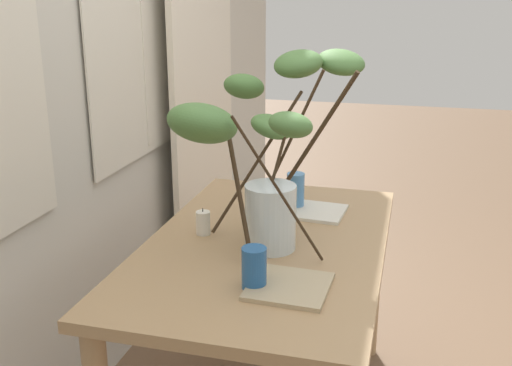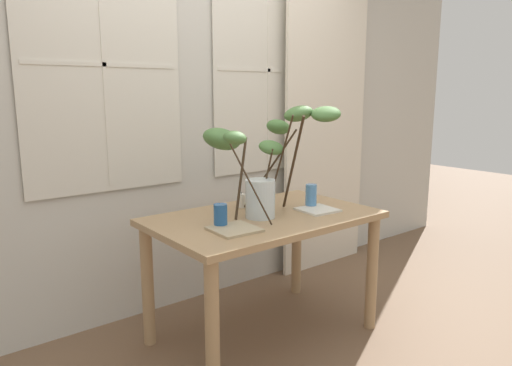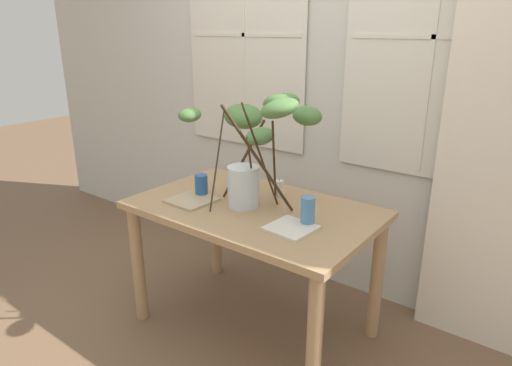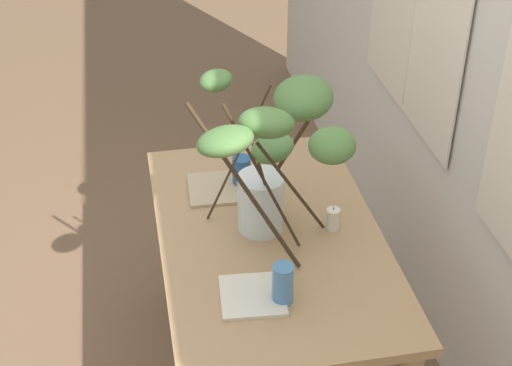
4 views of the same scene
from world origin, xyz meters
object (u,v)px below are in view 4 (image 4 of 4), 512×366
at_px(dining_table, 270,259).
at_px(vase_with_branches, 273,151).
at_px(plate_square_left, 218,188).
at_px(drinking_glass_blue_left, 241,171).
at_px(plate_square_right, 253,296).
at_px(drinking_glass_blue_right, 283,284).
at_px(pillar_candle, 333,219).

relative_size(dining_table, vase_with_branches, 1.63).
height_order(dining_table, plate_square_left, plate_square_left).
bearing_deg(drinking_glass_blue_left, plate_square_right, -6.66).
bearing_deg(drinking_glass_blue_right, drinking_glass_blue_left, -178.69).
relative_size(plate_square_left, plate_square_right, 1.09).
xyz_separation_m(drinking_glass_blue_left, drinking_glass_blue_right, (0.68, 0.02, 0.01)).
distance_m(vase_with_branches, plate_square_right, 0.48).
height_order(drinking_glass_blue_right, plate_square_left, drinking_glass_blue_right).
height_order(dining_table, drinking_glass_blue_right, drinking_glass_blue_right).
distance_m(vase_with_branches, drinking_glass_blue_left, 0.44).
bearing_deg(vase_with_branches, pillar_candle, 87.73).
height_order(vase_with_branches, plate_square_right, vase_with_branches).
height_order(dining_table, plate_square_right, plate_square_right).
xyz_separation_m(drinking_glass_blue_left, plate_square_right, (0.65, -0.08, -0.06)).
bearing_deg(pillar_candle, drinking_glass_blue_left, -141.06).
bearing_deg(dining_table, vase_with_branches, 98.21).
distance_m(dining_table, plate_square_left, 0.37).
height_order(drinking_glass_blue_left, drinking_glass_blue_right, drinking_glass_blue_right).
xyz_separation_m(vase_with_branches, pillar_candle, (0.01, 0.22, -0.31)).
bearing_deg(dining_table, drinking_glass_blue_right, -5.12).
xyz_separation_m(drinking_glass_blue_left, pillar_candle, (0.34, 0.28, -0.02)).
height_order(drinking_glass_blue_right, pillar_candle, drinking_glass_blue_right).
bearing_deg(drinking_glass_blue_left, plate_square_left, -79.61).
bearing_deg(drinking_glass_blue_left, drinking_glass_blue_right, 1.31).
distance_m(drinking_glass_blue_left, plate_square_right, 0.66).
xyz_separation_m(vase_with_branches, plate_square_left, (-0.31, -0.15, -0.34)).
relative_size(drinking_glass_blue_right, pillar_candle, 1.50).
bearing_deg(dining_table, pillar_candle, 88.05).
height_order(plate_square_left, pillar_candle, pillar_candle).
bearing_deg(dining_table, plate_square_right, -21.26).
distance_m(vase_with_branches, drinking_glass_blue_right, 0.45).
xyz_separation_m(vase_with_branches, drinking_glass_blue_right, (0.35, -0.04, -0.28)).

